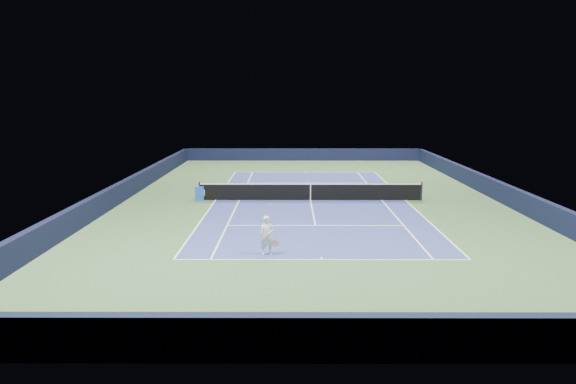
{
  "coord_description": "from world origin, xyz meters",
  "views": [
    {
      "loc": [
        -1.18,
        -31.85,
        6.02
      ],
      "look_at": [
        -1.29,
        -3.0,
        1.0
      ],
      "focal_mm": 35.0,
      "sensor_mm": 36.0,
      "label": 1
    }
  ],
  "objects": [
    {
      "name": "sideline_doubles_left",
      "position": [
        -5.49,
        0.0,
        0.01
      ],
      "size": [
        0.08,
        23.77,
        0.0
      ],
      "primitive_type": "cube",
      "color": "white",
      "rests_on": "ground"
    },
    {
      "name": "wall_far",
      "position": [
        0.0,
        19.82,
        0.55
      ],
      "size": [
        22.0,
        0.35,
        1.1
      ],
      "primitive_type": "cube",
      "color": "black",
      "rests_on": "ground"
    },
    {
      "name": "center_mark_near",
      "position": [
        0.0,
        -11.73,
        0.01
      ],
      "size": [
        0.08,
        0.3,
        0.0
      ],
      "primitive_type": "cube",
      "color": "white",
      "rests_on": "ground"
    },
    {
      "name": "sideline_doubles_right",
      "position": [
        5.49,
        0.0,
        0.01
      ],
      "size": [
        0.08,
        23.77,
        0.0
      ],
      "primitive_type": "cube",
      "color": "white",
      "rests_on": "ground"
    },
    {
      "name": "tennis_player",
      "position": [
        -2.05,
        -11.2,
        0.75
      ],
      "size": [
        0.75,
        1.26,
        1.78
      ],
      "color": "white",
      "rests_on": "ground"
    },
    {
      "name": "sideline_singles_left",
      "position": [
        -4.12,
        0.0,
        0.01
      ],
      "size": [
        0.08,
        23.77,
        0.0
      ],
      "primitive_type": "cube",
      "color": "white",
      "rests_on": "ground"
    },
    {
      "name": "sponsor_cube",
      "position": [
        -6.4,
        0.04,
        0.4
      ],
      "size": [
        0.57,
        0.46,
        0.81
      ],
      "color": "blue",
      "rests_on": "ground"
    },
    {
      "name": "center_mark_far",
      "position": [
        0.0,
        11.73,
        0.01
      ],
      "size": [
        0.08,
        0.3,
        0.0
      ],
      "primitive_type": "cube",
      "color": "white",
      "rests_on": "ground"
    },
    {
      "name": "wall_left",
      "position": [
        -10.82,
        0.0,
        0.55
      ],
      "size": [
        0.35,
        40.0,
        1.1
      ],
      "primitive_type": "cube",
      "color": "black",
      "rests_on": "ground"
    },
    {
      "name": "ground",
      "position": [
        0.0,
        0.0,
        0.0
      ],
      "size": [
        40.0,
        40.0,
        0.0
      ],
      "primitive_type": "plane",
      "color": "#36572F",
      "rests_on": "ground"
    },
    {
      "name": "baseline_far",
      "position": [
        0.0,
        11.88,
        0.01
      ],
      "size": [
        10.97,
        0.08,
        0.0
      ],
      "primitive_type": "cube",
      "color": "white",
      "rests_on": "ground"
    },
    {
      "name": "service_line_near",
      "position": [
        0.0,
        -6.4,
        0.01
      ],
      "size": [
        8.23,
        0.08,
        0.0
      ],
      "primitive_type": "cube",
      "color": "white",
      "rests_on": "ground"
    },
    {
      "name": "court_surface",
      "position": [
        0.0,
        0.0,
        0.0
      ],
      "size": [
        10.97,
        23.77,
        0.01
      ],
      "primitive_type": "cube",
      "color": "navy",
      "rests_on": "ground"
    },
    {
      "name": "tennis_net",
      "position": [
        0.0,
        0.0,
        0.5
      ],
      "size": [
        12.9,
        0.1,
        1.07
      ],
      "color": "black",
      "rests_on": "ground"
    },
    {
      "name": "service_line_far",
      "position": [
        0.0,
        6.4,
        0.01
      ],
      "size": [
        8.23,
        0.08,
        0.0
      ],
      "primitive_type": "cube",
      "color": "white",
      "rests_on": "ground"
    },
    {
      "name": "center_service_line",
      "position": [
        0.0,
        0.0,
        0.01
      ],
      "size": [
        0.08,
        12.8,
        0.0
      ],
      "primitive_type": "cube",
      "color": "white",
      "rests_on": "ground"
    },
    {
      "name": "wall_right",
      "position": [
        10.82,
        0.0,
        0.55
      ],
      "size": [
        0.35,
        40.0,
        1.1
      ],
      "primitive_type": "cube",
      "color": "black",
      "rests_on": "ground"
    },
    {
      "name": "baseline_near",
      "position": [
        0.0,
        -11.88,
        0.01
      ],
      "size": [
        10.97,
        0.08,
        0.0
      ],
      "primitive_type": "cube",
      "color": "white",
      "rests_on": "ground"
    },
    {
      "name": "wall_near",
      "position": [
        0.0,
        -19.82,
        0.55
      ],
      "size": [
        22.0,
        0.35,
        1.1
      ],
      "primitive_type": "cube",
      "color": "black",
      "rests_on": "ground"
    },
    {
      "name": "sideline_singles_right",
      "position": [
        4.12,
        0.0,
        0.01
      ],
      "size": [
        0.08,
        23.77,
        0.0
      ],
      "primitive_type": "cube",
      "color": "white",
      "rests_on": "ground"
    }
  ]
}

